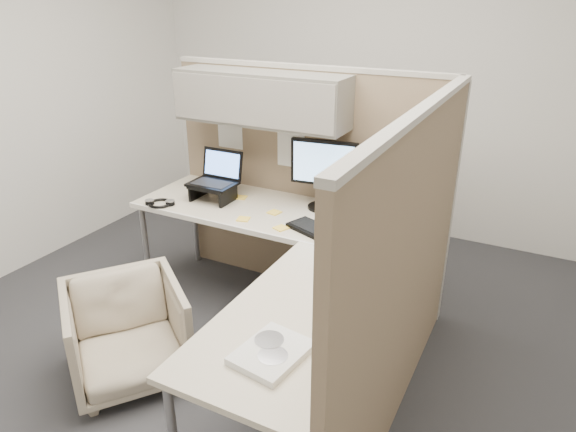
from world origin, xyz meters
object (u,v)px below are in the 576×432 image
at_px(office_chair, 126,329).
at_px(monitor_left, 324,169).
at_px(desk, 282,250).
at_px(keyboard, 324,234).

height_order(office_chair, monitor_left, monitor_left).
relative_size(desk, monitor_left, 4.29).
bearing_deg(office_chair, desk, -8.90).
bearing_deg(office_chair, monitor_left, 9.50).
xyz_separation_m(desk, office_chair, (-0.66, -0.63, -0.37)).
distance_m(desk, office_chair, 0.98).
height_order(monitor_left, keyboard, monitor_left).
relative_size(desk, keyboard, 4.01).
relative_size(desk, office_chair, 3.13).
distance_m(monitor_left, keyboard, 0.50).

